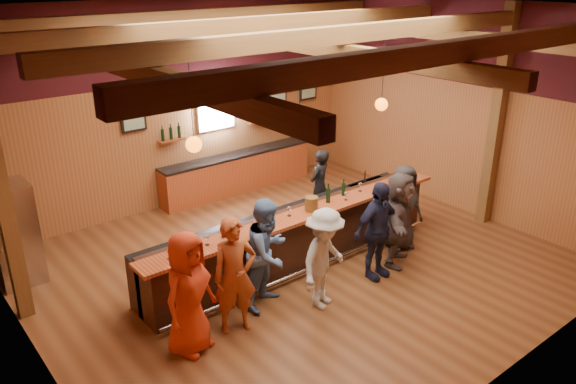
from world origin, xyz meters
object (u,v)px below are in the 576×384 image
Objects in this scene: customer_denim at (268,253)px; customer_navy at (377,231)px; bar_counter at (294,236)px; customer_redvest at (235,276)px; back_bar_cabinet at (238,172)px; customer_dark at (402,207)px; customer_brown at (399,219)px; bartender at (319,186)px; customer_orange at (188,293)px; stainless_fridge at (14,234)px; ice_bucket at (311,204)px; bottle_a at (328,195)px; customer_white at (324,259)px.

customer_navy is (1.97, -0.50, -0.02)m from customer_denim.
customer_redvest is at bearing -152.16° from bar_counter.
customer_dark reaches higher than back_bar_cabinet.
back_bar_cabinet is 2.27× the size of customer_brown.
customer_redvest is (-1.98, -1.04, 0.39)m from bar_counter.
bartender is at bearing 55.03° from customer_brown.
customer_navy is at bearing -58.99° from bar_counter.
customer_orange reaches higher than customer_dark.
customer_redvest is 0.83m from customer_denim.
customer_redvest reaches higher than customer_brown.
customer_denim is (2.93, -3.25, 0.01)m from stainless_fridge.
customer_dark is 6.61× the size of ice_bucket.
customer_denim is 1.92m from bottle_a.
customer_orange is 4.75m from customer_dark.
customer_navy is at bearing 156.25° from customer_brown.
bartender reaches higher than bottle_a.
customer_brown is (4.20, -0.15, -0.04)m from customer_orange.
customer_denim is at bearing 14.43° from bartender.
back_bar_cabinet is at bearing -100.51° from bartender.
bar_counter is 2.27m from customer_redvest.
customer_navy reaches higher than ice_bucket.
ice_bucket is at bearing 38.85° from customer_white.
customer_orange reaches higher than back_bar_cabinet.
customer_navy is (3.53, -0.25, -0.03)m from customer_orange.
bottle_a is (0.61, -0.23, 0.73)m from bar_counter.
back_bar_cabinet is 5.43m from stainless_fridge.
bartender is (2.77, 1.88, -0.12)m from customer_denim.
customer_dark is 1.97m from ice_bucket.
customer_redvest is at bearing -124.41° from back_bar_cabinet.
customer_white is at bearing -121.76° from ice_bucket.
ice_bucket is (-1.05, -3.89, 0.76)m from back_bar_cabinet.
customer_redvest is (2.14, -3.49, 0.01)m from stainless_fridge.
back_bar_cabinet is at bearing 81.47° from bottle_a.
customer_redvest is 4.15m from bartender.
ice_bucket is at bearing -169.70° from bottle_a.
customer_brown is (2.64, -0.40, -0.03)m from customer_denim.
ice_bucket is (2.89, 0.73, 0.32)m from customer_orange.
customer_orange is at bearing 168.08° from customer_denim.
customer_white is 1.32m from customer_navy.
bar_counter is at bearing 108.71° from customer_brown.
customer_navy is at bearing 11.07° from customer_redvest.
stainless_fridge is at bearing 150.48° from bottle_a.
back_bar_cabinet is 2.39× the size of customer_dark.
customer_denim is (1.56, 0.25, -0.01)m from customer_orange.
bar_counter is 3.97× the size of bartender.
customer_redvest is 3.97m from customer_dark.
customer_redvest reaches higher than bartender.
customer_navy is at bearing -142.86° from customer_dark.
customer_navy is 1.22m from ice_bucket.
bartender is 4.41× the size of bottle_a.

